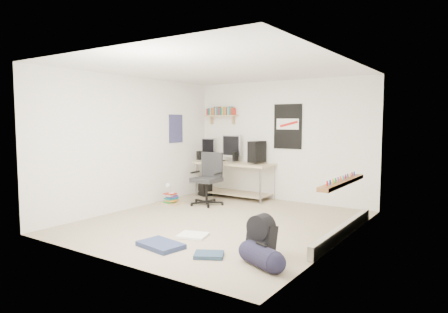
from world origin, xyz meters
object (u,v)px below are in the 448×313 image
Objects in this scene: office_chair at (207,180)px; duffel_bag at (261,255)px; book_stack at (171,196)px; desk at (235,181)px; backpack at (261,242)px.

office_chair is 2.11× the size of duffel_bag.
desk is at bearing 60.55° from book_stack.
office_chair is at bearing 23.62° from book_stack.
office_chair reaches higher than book_stack.
office_chair is 3.22m from backpack.
backpack reaches higher than book_stack.
book_stack is (-3.22, 2.10, 0.01)m from duffel_bag.
book_stack is at bearing 154.04° from backpack.
book_stack is at bearing 170.61° from duffel_bag.
office_chair is 3.51m from duffel_bag.
duffel_bag is at bearing -33.03° from book_stack.
backpack is 0.31m from duffel_bag.
office_chair is at bearing -69.04° from desk.
duffel_bag is (0.15, -0.26, -0.06)m from backpack.
office_chair reaches higher than desk.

